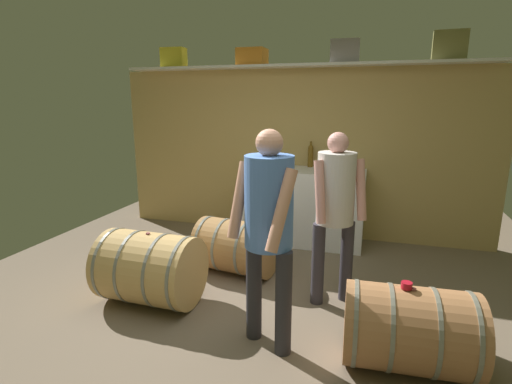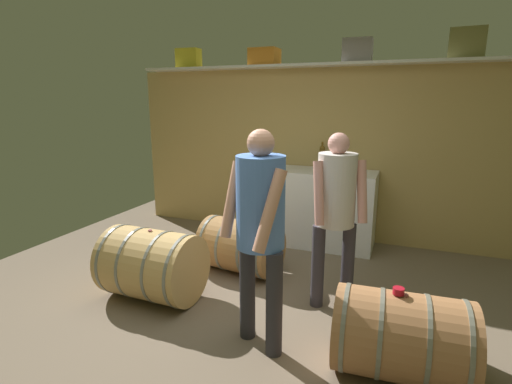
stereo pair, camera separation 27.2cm
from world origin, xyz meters
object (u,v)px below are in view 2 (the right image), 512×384
(red_funnel, at_px, (344,169))
(wine_barrel_near, at_px, (402,336))
(wine_bottle_amber, at_px, (322,156))
(work_cabinet, at_px, (313,207))
(toolcase_grey, at_px, (358,51))
(wine_barrel_flank, at_px, (152,264))
(wine_barrel_far, at_px, (241,246))
(toolcase_olive, at_px, (467,43))
(winemaker_pouring, at_px, (336,203))
(wine_glass, at_px, (346,164))
(visitor_tasting, at_px, (260,219))
(toolcase_orange, at_px, (265,57))
(toolcase_yellow, at_px, (189,58))
(tasting_cup, at_px, (399,291))

(red_funnel, relative_size, wine_barrel_near, 0.13)
(wine_bottle_amber, distance_m, wine_barrel_near, 2.79)
(work_cabinet, relative_size, wine_barrel_near, 1.72)
(toolcase_grey, xyz_separation_m, wine_barrel_flank, (-1.45, -2.13, -2.02))
(wine_barrel_far, bearing_deg, toolcase_olive, 40.79)
(red_funnel, relative_size, wine_barrel_far, 0.13)
(toolcase_grey, bearing_deg, winemaker_pouring, -88.48)
(wine_glass, distance_m, visitor_tasting, 2.33)
(work_cabinet, xyz_separation_m, wine_barrel_near, (1.12, -2.22, -0.18))
(toolcase_grey, bearing_deg, wine_barrel_flank, -126.66)
(wine_glass, bearing_deg, wine_bottle_amber, 155.69)
(toolcase_olive, bearing_deg, winemaker_pouring, -117.21)
(work_cabinet, bearing_deg, toolcase_olive, 7.41)
(wine_barrel_far, xyz_separation_m, visitor_tasting, (0.65, -1.14, 0.70))
(toolcase_grey, bearing_deg, wine_barrel_far, -127.73)
(toolcase_grey, relative_size, visitor_tasting, 0.21)
(wine_barrel_near, distance_m, wine_barrel_far, 1.98)
(wine_barrel_near, height_order, wine_barrel_far, wine_barrel_near)
(toolcase_orange, distance_m, visitor_tasting, 2.92)
(wine_barrel_far, bearing_deg, red_funnel, 56.32)
(toolcase_orange, bearing_deg, toolcase_yellow, -179.19)
(tasting_cup, bearing_deg, toolcase_olive, 79.18)
(work_cabinet, relative_size, wine_barrel_far, 1.72)
(toolcase_olive, distance_m, wine_barrel_far, 3.21)
(toolcase_orange, relative_size, winemaker_pouring, 0.23)
(wine_glass, distance_m, tasting_cup, 2.44)
(toolcase_orange, bearing_deg, winemaker_pouring, -51.85)
(toolcase_yellow, xyz_separation_m, toolcase_grey, (2.25, 0.00, 0.00))
(visitor_tasting, bearing_deg, toolcase_orange, -43.59)
(wine_barrel_far, bearing_deg, work_cabinet, 73.56)
(toolcase_orange, distance_m, wine_barrel_far, 2.43)
(toolcase_yellow, relative_size, toolcase_orange, 0.90)
(winemaker_pouring, bearing_deg, visitor_tasting, 33.64)
(wine_bottle_amber, distance_m, wine_barrel_flank, 2.52)
(tasting_cup, bearing_deg, toolcase_grey, 105.24)
(tasting_cup, bearing_deg, wine_barrel_far, 144.88)
(red_funnel, distance_m, wine_barrel_near, 2.35)
(toolcase_olive, xyz_separation_m, work_cabinet, (-1.54, -0.20, -1.90))
(wine_barrel_near, relative_size, wine_barrel_flank, 1.01)
(visitor_tasting, bearing_deg, wine_barrel_far, -33.50)
(toolcase_grey, distance_m, visitor_tasting, 2.82)
(wine_bottle_amber, bearing_deg, toolcase_orange, -178.79)
(work_cabinet, height_order, visitor_tasting, visitor_tasting)
(winemaker_pouring, bearing_deg, toolcase_olive, -151.81)
(visitor_tasting, bearing_deg, winemaker_pouring, -89.25)
(wine_bottle_amber, xyz_separation_m, wine_barrel_flank, (-1.08, -2.14, -0.77))
(toolcase_orange, height_order, wine_bottle_amber, toolcase_orange)
(toolcase_orange, height_order, toolcase_olive, toolcase_olive)
(wine_bottle_amber, distance_m, winemaker_pouring, 1.75)
(toolcase_olive, xyz_separation_m, winemaker_pouring, (-1.01, -1.65, -1.43))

